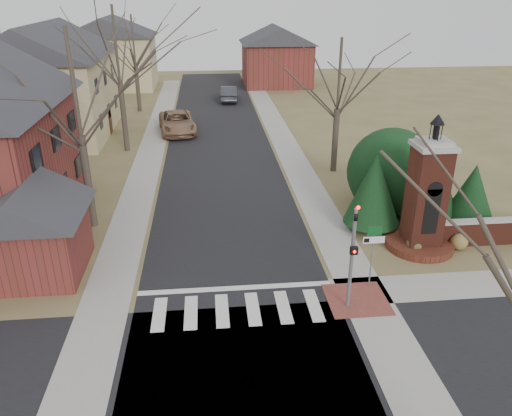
{
  "coord_description": "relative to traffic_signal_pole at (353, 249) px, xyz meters",
  "views": [
    {
      "loc": [
        -0.88,
        -15.2,
        11.53
      ],
      "look_at": [
        1.24,
        6.0,
        1.96
      ],
      "focal_mm": 35.0,
      "sensor_mm": 36.0,
      "label": 1
    }
  ],
  "objects": [
    {
      "name": "sidewalk_left",
      "position": [
        -9.5,
        21.43,
        -2.58
      ],
      "size": [
        2.0,
        60.0,
        0.02
      ],
      "primitive_type": "cube",
      "color": "gray",
      "rests_on": "ground"
    },
    {
      "name": "evergreen_mid",
      "position": [
        6.2,
        7.63,
        0.01
      ],
      "size": [
        3.4,
        3.4,
        4.7
      ],
      "color": "#473D33",
      "rests_on": "ground"
    },
    {
      "name": "curb_apron",
      "position": [
        0.5,
        0.43,
        -2.57
      ],
      "size": [
        2.4,
        2.4,
        0.02
      ],
      "primitive_type": "cube",
      "color": "brown",
      "rests_on": "ground"
    },
    {
      "name": "bare_tree_3",
      "position": [
        3.2,
        15.43,
        4.1
      ],
      "size": [
        7.0,
        7.0,
        9.7
      ],
      "color": "#473D33",
      "rests_on": "ground"
    },
    {
      "name": "stop_bar",
      "position": [
        -4.3,
        1.73,
        -2.58
      ],
      "size": [
        8.0,
        0.35,
        0.02
      ],
      "primitive_type": "cube",
      "color": "silver",
      "rests_on": "ground"
    },
    {
      "name": "dry_shrub_left",
      "position": [
        4.3,
        4.03,
        -2.19
      ],
      "size": [
        0.8,
        0.8,
        0.8
      ],
      "primitive_type": "sphere",
      "color": "brown",
      "rests_on": "ground"
    },
    {
      "name": "main_street",
      "position": [
        -4.3,
        21.43,
        -2.58
      ],
      "size": [
        8.0,
        70.0,
        0.01
      ],
      "primitive_type": "cube",
      "color": "black",
      "rests_on": "ground"
    },
    {
      "name": "cross_street",
      "position": [
        -4.3,
        -3.57,
        -2.58
      ],
      "size": [
        120.0,
        8.0,
        0.01
      ],
      "primitive_type": "cube",
      "color": "black",
      "rests_on": "ground"
    },
    {
      "name": "evergreen_mass",
      "position": [
        4.7,
        8.93,
        -0.19
      ],
      "size": [
        4.8,
        4.8,
        4.8
      ],
      "primitive_type": "sphere",
      "color": "black",
      "rests_on": "ground"
    },
    {
      "name": "brick_gate_monument",
      "position": [
        4.7,
        4.42,
        -0.42
      ],
      "size": [
        3.2,
        3.2,
        6.47
      ],
      "color": "maroon",
      "rests_on": "ground"
    },
    {
      "name": "evergreen_far",
      "position": [
        8.2,
        6.63,
        -0.69
      ],
      "size": [
        2.4,
        2.4,
        3.3
      ],
      "color": "#473D33",
      "rests_on": "ground"
    },
    {
      "name": "ground",
      "position": [
        -4.3,
        -0.57,
        -2.59
      ],
      "size": [
        120.0,
        120.0,
        0.0
      ],
      "primitive_type": "plane",
      "color": "brown",
      "rests_on": "ground"
    },
    {
      "name": "evergreen_near",
      "position": [
        2.9,
        6.43,
        -0.29
      ],
      "size": [
        2.8,
        2.8,
        4.1
      ],
      "color": "#473D33",
      "rests_on": "ground"
    },
    {
      "name": "bare_tree_1",
      "position": [
        -11.3,
        21.43,
        5.44
      ],
      "size": [
        8.4,
        8.4,
        11.64
      ],
      "color": "#473D33",
      "rests_on": "ground"
    },
    {
      "name": "bare_tree_0",
      "position": [
        -11.3,
        8.43,
        5.11
      ],
      "size": [
        8.05,
        8.05,
        11.15
      ],
      "color": "#473D33",
      "rests_on": "ground"
    },
    {
      "name": "brick_garden_wall",
      "position": [
        9.2,
        4.43,
        -1.93
      ],
      "size": [
        7.5,
        0.5,
        1.3
      ],
      "color": "maroon",
      "rests_on": "ground"
    },
    {
      "name": "dry_shrub_right",
      "position": [
        6.47,
        4.03,
        -2.18
      ],
      "size": [
        0.81,
        0.81,
        0.81
      ],
      "primitive_type": "sphere",
      "color": "olive",
      "rests_on": "ground"
    },
    {
      "name": "garage_left",
      "position": [
        -12.82,
        3.92,
        -0.35
      ],
      "size": [
        4.8,
        4.8,
        4.29
      ],
      "color": "maroon",
      "rests_on": "ground"
    },
    {
      "name": "house_distant_left",
      "position": [
        -16.31,
        47.42,
        1.66
      ],
      "size": [
        10.8,
        8.8,
        8.53
      ],
      "color": "#CCC288",
      "rests_on": "ground"
    },
    {
      "name": "sign_post",
      "position": [
        1.29,
        1.41,
        -0.64
      ],
      "size": [
        0.9,
        0.07,
        2.75
      ],
      "color": "slate",
      "rests_on": "ground"
    },
    {
      "name": "sidewalk_right_main",
      "position": [
        0.9,
        21.43,
        -2.58
      ],
      "size": [
        2.0,
        60.0,
        0.02
      ],
      "primitive_type": "cube",
      "color": "gray",
      "rests_on": "ground"
    },
    {
      "name": "house_stucco_left",
      "position": [
        -17.8,
        26.42,
        2.01
      ],
      "size": [
        9.8,
        12.8,
        9.28
      ],
      "color": "#CCC288",
      "rests_on": "ground"
    },
    {
      "name": "bare_tree_2",
      "position": [
        -11.8,
        34.43,
        4.44
      ],
      "size": [
        7.35,
        7.35,
        10.19
      ],
      "color": "#473D33",
      "rests_on": "ground"
    },
    {
      "name": "traffic_signal_pole",
      "position": [
        0.0,
        0.0,
        0.0
      ],
      "size": [
        0.28,
        0.41,
        4.5
      ],
      "color": "slate",
      "rests_on": "ground"
    },
    {
      "name": "pickup_truck",
      "position": [
        -7.7,
        26.15,
        -1.73
      ],
      "size": [
        3.61,
        6.48,
        1.71
      ],
      "primitive_type": "imported",
      "rotation": [
        0.0,
        0.0,
        0.13
      ],
      "color": "#987053",
      "rests_on": "ground"
    },
    {
      "name": "crosswalk_zone",
      "position": [
        -4.3,
        0.23,
        -2.58
      ],
      "size": [
        8.0,
        2.2,
        0.02
      ],
      "primitive_type": "cube",
      "color": "silver",
      "rests_on": "ground"
    },
    {
      "name": "distant_car",
      "position": [
        -2.7,
        38.22,
        -1.79
      ],
      "size": [
        1.98,
        4.92,
        1.59
      ],
      "primitive_type": "imported",
      "rotation": [
        0.0,
        0.0,
        3.08
      ],
      "color": "#36383E",
      "rests_on": "ground"
    },
    {
      "name": "house_distant_right",
      "position": [
        3.69,
        47.42,
        1.06
      ],
      "size": [
        8.8,
        8.8,
        7.3
      ],
      "color": "maroon",
      "rests_on": "ground"
    }
  ]
}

